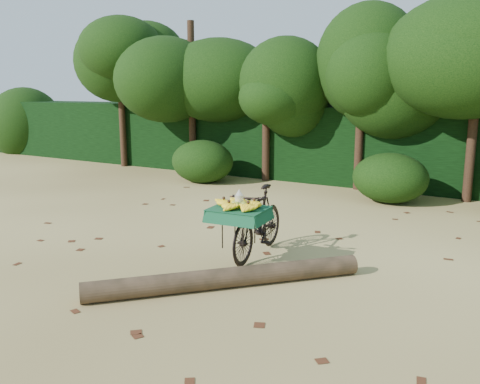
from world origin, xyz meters
The scene contains 7 objects.
ground centered at (0.00, 0.00, 0.00)m, with size 80.00×80.00×0.00m, color #D3BF71.
vendor_bicycle centered at (0.86, 0.09, 0.48)m, with size 0.72×1.70×0.94m.
fallen_log centered at (1.11, -1.05, 0.11)m, with size 0.23×0.23×3.18m, color brown.
hedge_backdrop centered at (0.00, 6.30, 0.90)m, with size 26.00×1.80×1.80m, color black.
tree_row centered at (-0.65, 5.50, 2.00)m, with size 14.50×2.00×4.00m, color black, non-canonical shape.
bush_clumps centered at (0.50, 4.30, 0.45)m, with size 8.80×1.70×0.90m, color black, non-canonical shape.
leaf_litter centered at (0.00, 0.65, 0.01)m, with size 7.00×7.30×0.01m, color #4A2513, non-canonical shape.
Camera 1 is at (4.04, -5.62, 2.19)m, focal length 38.00 mm.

